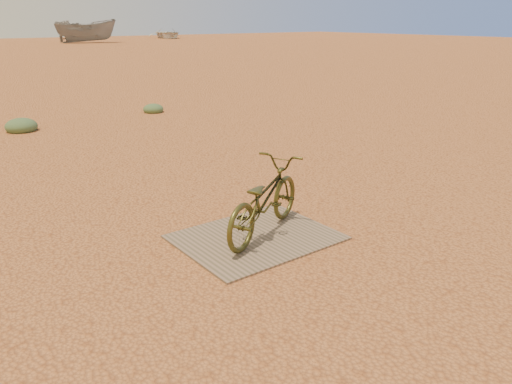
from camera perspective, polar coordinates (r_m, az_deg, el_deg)
ground at (r=5.43m, az=-7.29°, el=-4.96°), size 120.00×120.00×0.00m
plywood_board at (r=5.32m, az=0.00°, el=-5.20°), size 1.60×1.27×0.02m
bicycle at (r=5.24m, az=0.89°, el=-0.81°), size 1.58×1.11×0.79m
boat_mid_right at (r=51.12m, az=-18.84°, el=17.03°), size 5.85×3.56×2.12m
boat_far_right at (r=60.44m, az=-10.10°, el=17.41°), size 4.64×5.76×1.06m
kale_a at (r=11.47m, az=-25.17°, el=6.33°), size 0.64×0.64×0.35m
kale_b at (r=12.78m, az=-11.64°, el=8.92°), size 0.50×0.50×0.27m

